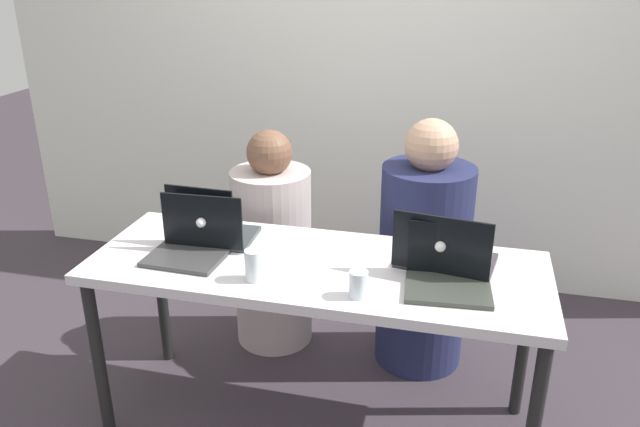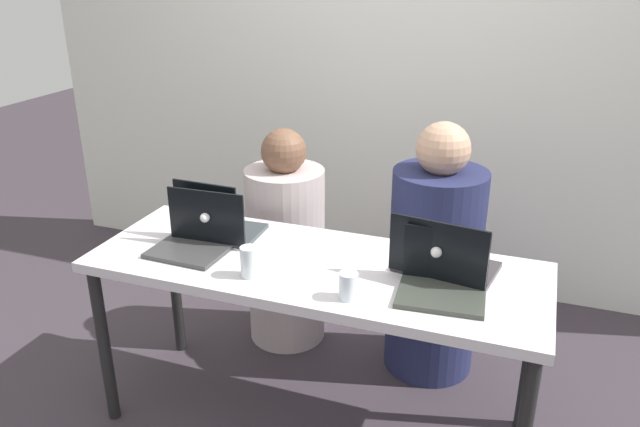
% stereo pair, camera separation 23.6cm
% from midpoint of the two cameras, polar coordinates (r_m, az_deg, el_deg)
% --- Properties ---
extents(ground_plane, '(12.00, 12.00, 0.00)m').
position_cam_midpoint_polar(ground_plane, '(2.81, 2.07, -18.47)').
color(ground_plane, '#3A323A').
extents(back_wall, '(4.54, 0.10, 2.34)m').
position_cam_midpoint_polar(back_wall, '(3.60, 9.70, 11.44)').
color(back_wall, white).
rests_on(back_wall, ground).
extents(desk, '(1.75, 0.63, 0.76)m').
position_cam_midpoint_polar(desk, '(2.42, 2.30, -6.14)').
color(desk, silver).
rests_on(desk, ground).
extents(person_on_left, '(0.46, 0.46, 1.10)m').
position_cam_midpoint_polar(person_on_left, '(3.10, -0.96, -3.33)').
color(person_on_left, '#BDACAB').
rests_on(person_on_left, ground).
extents(person_on_right, '(0.48, 0.48, 1.20)m').
position_cam_midpoint_polar(person_on_right, '(2.93, 12.71, -4.65)').
color(person_on_right, '#22264C').
rests_on(person_on_right, ground).
extents(laptop_back_right, '(0.39, 0.30, 0.24)m').
position_cam_midpoint_polar(laptop_back_right, '(2.35, 14.07, -4.32)').
color(laptop_back_right, '#383438').
rests_on(laptop_back_right, desk).
extents(laptop_front_right, '(0.31, 0.26, 0.21)m').
position_cam_midpoint_polar(laptop_front_right, '(2.22, 14.18, -6.10)').
color(laptop_front_right, '#383C35').
rests_on(laptop_front_right, desk).
extents(laptop_front_left, '(0.30, 0.29, 0.25)m').
position_cam_midpoint_polar(laptop_front_left, '(2.51, -8.67, -2.01)').
color(laptop_front_left, '#39393A').
rests_on(laptop_front_left, desk).
extents(laptop_back_left, '(0.34, 0.28, 0.24)m').
position_cam_midpoint_polar(laptop_back_left, '(2.59, -6.87, -1.22)').
color(laptop_back_left, '#353C3F').
rests_on(laptop_back_left, desk).
extents(water_glass_left, '(0.07, 0.07, 0.12)m').
position_cam_midpoint_polar(water_glass_left, '(2.27, -3.52, -4.68)').
color(water_glass_left, silver).
rests_on(water_glass_left, desk).
extents(water_glass_right, '(0.07, 0.07, 0.10)m').
position_cam_midpoint_polar(water_glass_right, '(2.14, 5.81, -6.84)').
color(water_glass_right, silver).
rests_on(water_glass_right, desk).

